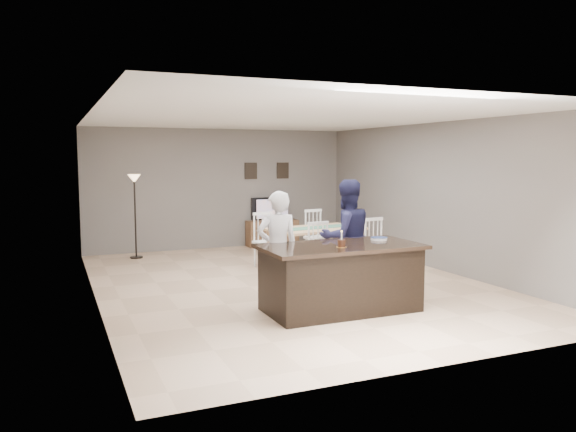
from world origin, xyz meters
name	(u,v)px	position (x,y,z in m)	size (l,w,h in m)	color
floor	(288,283)	(0.00, 0.00, 0.00)	(8.00, 8.00, 0.00)	tan
room_shell	(288,181)	(0.00, 0.00, 1.68)	(8.00, 8.00, 8.00)	slate
kitchen_island	(340,277)	(0.00, -1.80, 0.45)	(2.15, 1.10, 0.90)	black
tv_console	(272,233)	(1.20, 3.77, 0.30)	(1.20, 0.40, 0.60)	brown
television	(271,209)	(1.20, 3.84, 0.86)	(0.91, 0.12, 0.53)	black
tv_screen_glow	(272,209)	(1.20, 3.76, 0.87)	(0.78, 0.78, 0.00)	orange
picture_frames	(267,171)	(1.15, 3.98, 1.75)	(1.10, 0.02, 0.38)	black
doorway	(110,235)	(-2.99, -2.30, 1.26)	(0.00, 2.10, 2.65)	black
woman	(277,249)	(-0.69, -1.25, 0.80)	(0.59, 0.38, 1.61)	silver
man	(346,237)	(0.51, -1.03, 0.87)	(0.84, 0.66, 1.74)	#1A1A39
birthday_cake	(341,243)	(-0.09, -1.99, 0.95)	(0.14, 0.14, 0.22)	gold
plate_stack	(379,239)	(0.70, -1.63, 0.92)	(0.24, 0.24, 0.04)	white
dining_table	(315,235)	(0.85, 0.73, 0.66)	(1.87, 2.11, 1.03)	tan
floor_lamp	(135,193)	(-1.97, 3.36, 1.33)	(0.26, 0.26, 1.72)	black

